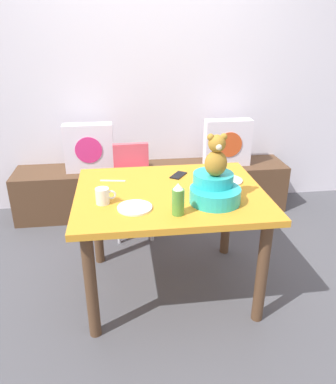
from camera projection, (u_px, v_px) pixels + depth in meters
The scene contains 16 objects.
ground_plane at pixel (170, 286), 2.64m from camera, with size 8.00×8.00×0.00m, color #4C4C51.
back_wall at pixel (149, 73), 3.47m from camera, with size 4.40×0.10×2.60m, color silver.
window_bench at pixel (153, 189), 3.66m from camera, with size 2.60×0.44×0.46m, color brown.
pillow_floral_left at pixel (89, 148), 3.39m from camera, with size 0.44×0.15×0.44m.
pillow_floral_right at pixel (227, 143), 3.54m from camera, with size 0.44×0.15×0.44m.
book_stack at pixel (138, 164), 3.53m from camera, with size 0.20×0.14×0.07m, color #B7BE80.
dining_table at pixel (170, 206), 2.39m from camera, with size 1.18×0.95×0.74m.
highchair at pixel (133, 179), 3.12m from camera, with size 0.34×0.46×0.79m.
infant_seat_teal at pixel (214, 190), 2.18m from camera, with size 0.30×0.33×0.16m.
teddy_bear at pixel (216, 156), 2.10m from camera, with size 0.13×0.12×0.25m.
ketchup_bottle at pixel (179, 200), 2.02m from camera, with size 0.07×0.07×0.18m.
coffee_mug at pixel (103, 196), 2.16m from camera, with size 0.12×0.08×0.09m.
dinner_plate_near at pixel (135, 208), 2.11m from camera, with size 0.20×0.20×0.01m, color white.
dinner_plate_far at pixel (227, 180), 2.49m from camera, with size 0.20×0.20×0.01m, color white.
cell_phone at pixel (178, 175), 2.58m from camera, with size 0.07×0.14×0.01m, color black.
table_fork at pixel (113, 181), 2.49m from camera, with size 0.02×0.17×0.01m, color silver.
Camera 1 is at (-0.29, -2.12, 1.68)m, focal length 34.74 mm.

